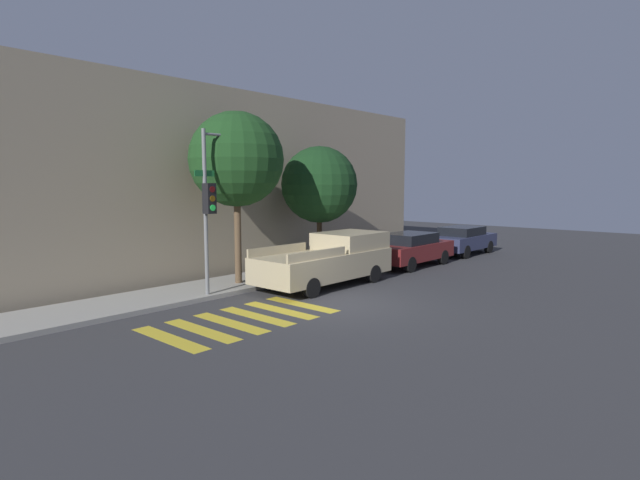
% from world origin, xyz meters
% --- Properties ---
extents(ground_plane, '(60.00, 60.00, 0.00)m').
position_xyz_m(ground_plane, '(0.00, 0.00, 0.00)').
color(ground_plane, '#333335').
extents(sidewalk, '(26.00, 2.39, 0.14)m').
position_xyz_m(sidewalk, '(0.00, 4.40, 0.07)').
color(sidewalk, gray).
rests_on(sidewalk, ground).
extents(building_row, '(26.00, 6.00, 7.02)m').
position_xyz_m(building_row, '(0.00, 8.99, 3.51)').
color(building_row, gray).
rests_on(building_row, ground).
extents(crosswalk, '(4.75, 2.60, 0.00)m').
position_xyz_m(crosswalk, '(-2.79, 0.80, 0.00)').
color(crosswalk, gold).
rests_on(crosswalk, ground).
extents(traffic_light_pole, '(2.13, 0.56, 5.10)m').
position_xyz_m(traffic_light_pole, '(-1.61, 3.37, 3.37)').
color(traffic_light_pole, slate).
rests_on(traffic_light_pole, ground).
extents(pickup_truck, '(5.24, 2.05, 1.74)m').
position_xyz_m(pickup_truck, '(2.12, 2.10, 0.88)').
color(pickup_truck, tan).
rests_on(pickup_truck, ground).
extents(sedan_near_corner, '(4.34, 1.83, 1.42)m').
position_xyz_m(sedan_near_corner, '(7.40, 2.10, 0.75)').
color(sedan_near_corner, maroon).
rests_on(sedan_near_corner, ground).
extents(sedan_middle, '(4.22, 1.79, 1.38)m').
position_xyz_m(sedan_middle, '(12.28, 2.10, 0.74)').
color(sedan_middle, '#2D3351').
rests_on(sedan_middle, ground).
extents(tree_near_corner, '(3.14, 3.14, 5.86)m').
position_xyz_m(tree_near_corner, '(-0.22, 4.16, 4.28)').
color(tree_near_corner, brown).
rests_on(tree_near_corner, ground).
extents(tree_midblock, '(3.01, 3.01, 4.96)m').
position_xyz_m(tree_midblock, '(3.90, 4.16, 3.45)').
color(tree_midblock, '#42301E').
rests_on(tree_midblock, ground).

